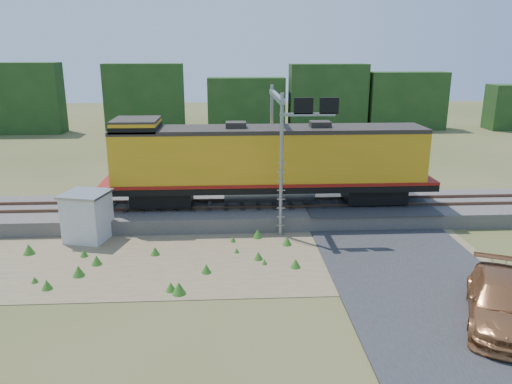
{
  "coord_description": "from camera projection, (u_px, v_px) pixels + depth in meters",
  "views": [
    {
      "loc": [
        -0.7,
        -20.7,
        9.22
      ],
      "look_at": [
        0.62,
        3.0,
        2.4
      ],
      "focal_mm": 35.0,
      "sensor_mm": 36.0,
      "label": 1
    }
  ],
  "objects": [
    {
      "name": "road",
      "position": [
        394.0,
        250.0,
        23.51
      ],
      "size": [
        7.0,
        66.0,
        0.86
      ],
      "color": "#38383A",
      "rests_on": "ground"
    },
    {
      "name": "rails",
      "position": [
        242.0,
        203.0,
        27.96
      ],
      "size": [
        70.0,
        1.54,
        0.16
      ],
      "color": "brown",
      "rests_on": "ballast"
    },
    {
      "name": "tree_line_north",
      "position": [
        234.0,
        104.0,
        58.06
      ],
      "size": [
        130.0,
        3.0,
        6.5
      ],
      "color": "#1A3B15",
      "rests_on": "ground"
    },
    {
      "name": "ballast",
      "position": [
        242.0,
        212.0,
        28.09
      ],
      "size": [
        70.0,
        5.0,
        0.8
      ],
      "primitive_type": "cube",
      "color": "slate",
      "rests_on": "ground"
    },
    {
      "name": "dirt_shoulder",
      "position": [
        202.0,
        258.0,
        22.82
      ],
      "size": [
        26.0,
        8.0,
        0.03
      ],
      "primitive_type": "cube",
      "color": "#8C7754",
      "rests_on": "ground"
    },
    {
      "name": "shed",
      "position": [
        87.0,
        216.0,
        24.74
      ],
      "size": [
        2.5,
        2.5,
        2.45
      ],
      "rotation": [
        0.0,
        0.0,
        -0.24
      ],
      "color": "silver",
      "rests_on": "ground"
    },
    {
      "name": "locomotive",
      "position": [
        265.0,
        161.0,
        27.37
      ],
      "size": [
        18.25,
        2.78,
        4.71
      ],
      "color": "black",
      "rests_on": "rails"
    },
    {
      "name": "weed_clumps",
      "position": [
        168.0,
        263.0,
        22.36
      ],
      "size": [
        15.0,
        6.2,
        0.56
      ],
      "primitive_type": null,
      "color": "#377421",
      "rests_on": "ground"
    },
    {
      "name": "signal_gantry",
      "position": [
        284.0,
        124.0,
        26.19
      ],
      "size": [
        2.86,
        6.2,
        7.22
      ],
      "color": "gray",
      "rests_on": "ground"
    },
    {
      "name": "car",
      "position": [
        502.0,
        303.0,
        17.24
      ],
      "size": [
        4.25,
        5.81,
        1.56
      ],
      "primitive_type": "imported",
      "rotation": [
        0.0,
        0.0,
        -0.43
      ],
      "color": "#AB6D3F",
      "rests_on": "ground"
    },
    {
      "name": "ground",
      "position": [
        246.0,
        262.0,
        22.45
      ],
      "size": [
        140.0,
        140.0,
        0.0
      ],
      "primitive_type": "plane",
      "color": "#475123",
      "rests_on": "ground"
    }
  ]
}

